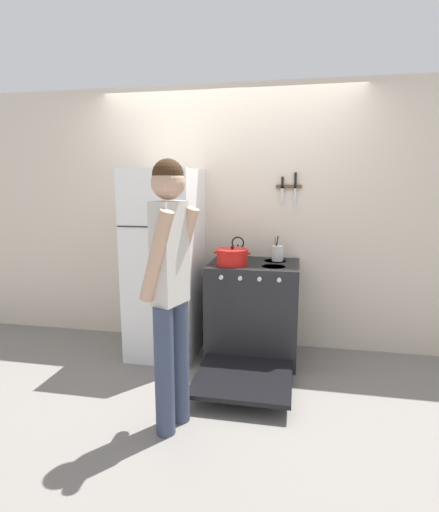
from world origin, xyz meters
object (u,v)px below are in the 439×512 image
Objects in this scene: dutch_oven_pot at (232,257)px; tea_kettle at (238,252)px; utensil_jar at (277,253)px; refrigerator at (166,263)px; person at (170,282)px; stove_range at (253,312)px.

tea_kettle is at bearing 86.86° from dutch_oven_pot.
dutch_oven_pot is 0.47m from utensil_jar.
refrigerator is at bearing -170.85° from utensil_jar.
person is at bearing -114.17° from utensil_jar.
dutch_oven_pot is 1.38× the size of utensil_jar.
person is at bearing -101.49° from dutch_oven_pot.
dutch_oven_pot reaches higher than stove_range.
refrigerator is 0.99× the size of person.
stove_range is 5.77× the size of utensil_jar.
refrigerator is 5.31× the size of dutch_oven_pot.
tea_kettle reaches higher than dutch_oven_pot.
dutch_oven_pot is 0.26m from tea_kettle.
refrigerator reaches higher than tea_kettle.
stove_range is (0.84, -0.01, -0.42)m from refrigerator.
person is at bearing -99.92° from tea_kettle.
person is (0.43, -1.19, 0.14)m from refrigerator.
stove_range is 0.58m from tea_kettle.
stove_range is 0.57m from dutch_oven_pot.
tea_kettle is at bearing 13.56° from refrigerator.
person is (-0.61, -1.35, 0.03)m from utensil_jar.
dutch_oven_pot is 0.19× the size of person.
refrigerator is 1.27× the size of stove_range.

